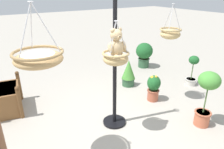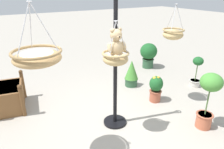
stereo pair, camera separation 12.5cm
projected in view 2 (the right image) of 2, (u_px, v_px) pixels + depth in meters
The scene contains 12 objects.
ground_plane at pixel (110, 129), 3.86m from camera, with size 40.00×40.00×0.00m, color #A8A093.
display_pole_central at pixel (115, 85), 3.74m from camera, with size 0.44×0.44×2.58m.
hanging_basket_with_teddy at pixel (116, 58), 3.23m from camera, with size 0.43×0.43×0.69m.
teddy_bear at pixel (116, 45), 3.14m from camera, with size 0.32×0.28×0.46m.
hanging_basket_left_high at pixel (173, 34), 4.19m from camera, with size 0.44×0.44×0.70m.
hanging_basket_right_low at pixel (37, 57), 2.56m from camera, with size 0.62×0.62×0.77m.
wooden_planter_box at pixel (7, 97), 4.42m from camera, with size 0.84×1.01×0.70m.
potted_plant_flowering_red at pixel (131, 73), 5.44m from camera, with size 0.36×0.36×0.71m.
potted_plant_tall_leafy at pixel (196, 72), 5.40m from camera, with size 0.30×0.30×0.82m.
potted_plant_conical_shrub at pixel (209, 96), 3.68m from camera, with size 0.38×0.38×1.09m.
potted_plant_trailing_ivy at pixel (156, 88), 4.70m from camera, with size 0.30×0.30×0.64m.
potted_plant_broad_leaf at pixel (148, 54), 6.68m from camera, with size 0.54×0.54×0.81m.
Camera 2 is at (1.57, 2.74, 2.44)m, focal length 33.26 mm.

